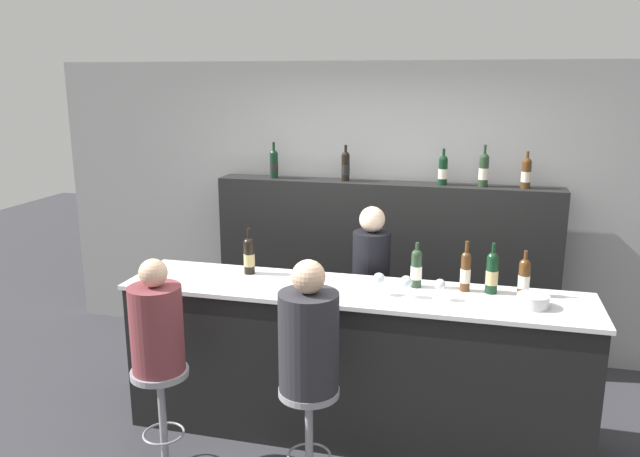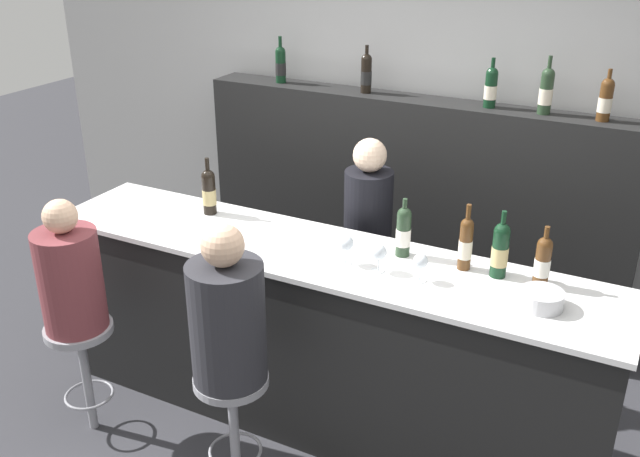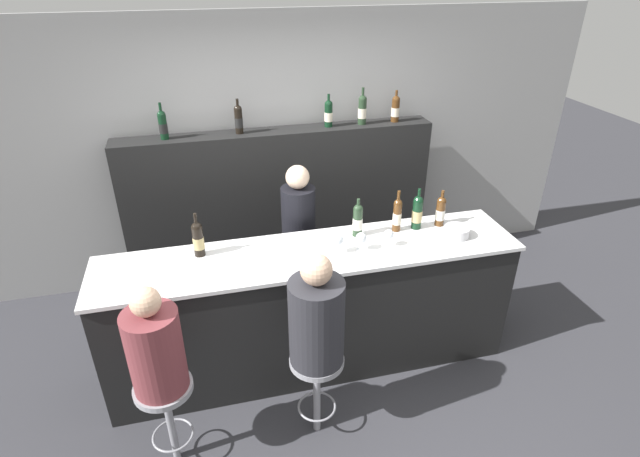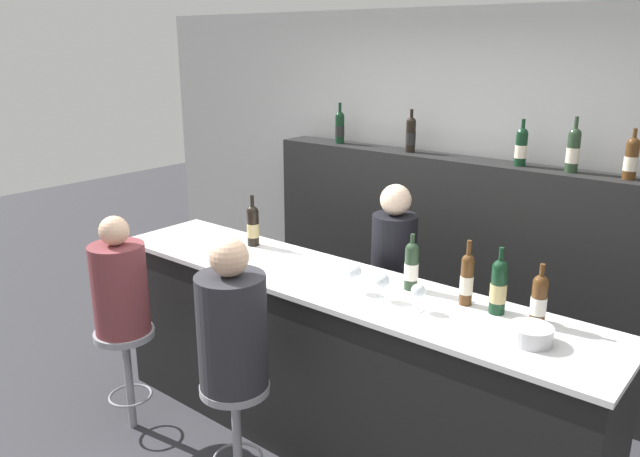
{
  "view_description": "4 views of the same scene",
  "coord_description": "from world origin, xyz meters",
  "views": [
    {
      "loc": [
        0.77,
        -3.6,
        2.46
      ],
      "look_at": [
        -0.22,
        0.25,
        1.49
      ],
      "focal_mm": 35.0,
      "sensor_mm": 36.0,
      "label": 1
    },
    {
      "loc": [
        1.54,
        -2.65,
        2.71
      ],
      "look_at": [
        0.01,
        0.3,
        1.21
      ],
      "focal_mm": 40.0,
      "sensor_mm": 36.0,
      "label": 2
    },
    {
      "loc": [
        -0.71,
        -2.75,
        2.99
      ],
      "look_at": [
        0.05,
        0.25,
        1.29
      ],
      "focal_mm": 28.0,
      "sensor_mm": 36.0,
      "label": 3
    },
    {
      "loc": [
        2.01,
        -2.29,
        2.36
      ],
      "look_at": [
        -0.15,
        0.37,
        1.33
      ],
      "focal_mm": 35.0,
      "sensor_mm": 36.0,
      "label": 4
    }
  ],
  "objects": [
    {
      "name": "metal_bowl",
      "position": [
        1.15,
        0.26,
        1.11
      ],
      "size": [
        0.2,
        0.2,
        0.08
      ],
      "color": "#B7B7BC",
      "rests_on": "bar_counter"
    },
    {
      "name": "wine_glass_2",
      "position": [
        0.58,
        0.25,
        1.17
      ],
      "size": [
        0.07,
        0.07,
        0.14
      ],
      "color": "silver",
      "rests_on": "bar_counter"
    },
    {
      "name": "wine_bottle_backbar_4",
      "position": [
        1.15,
        1.65,
        1.71
      ],
      "size": [
        0.08,
        0.08,
        0.3
      ],
      "color": "#4C2D14",
      "rests_on": "back_bar_cabinet"
    },
    {
      "name": "bar_stool_left",
      "position": [
        -1.1,
        -0.36,
        0.52
      ],
      "size": [
        0.36,
        0.36,
        0.67
      ],
      "color": "gray",
      "rests_on": "ground_plane"
    },
    {
      "name": "guest_seated_left",
      "position": [
        -1.1,
        -0.36,
        0.98
      ],
      "size": [
        0.33,
        0.33,
        0.73
      ],
      "color": "brown",
      "rests_on": "bar_stool_left"
    },
    {
      "name": "bar_counter",
      "position": [
        0.0,
        0.31,
        0.54
      ],
      "size": [
        3.15,
        0.65,
        1.07
      ],
      "color": "black",
      "rests_on": "ground_plane"
    },
    {
      "name": "back_bar_cabinet",
      "position": [
        0.0,
        1.65,
        0.79
      ],
      "size": [
        2.96,
        0.28,
        1.58
      ],
      "color": "black",
      "rests_on": "ground_plane"
    },
    {
      "name": "wine_bottle_backbar_0",
      "position": [
        -1.0,
        1.65,
        1.71
      ],
      "size": [
        0.07,
        0.07,
        0.32
      ],
      "color": "black",
      "rests_on": "back_bar_cabinet"
    },
    {
      "name": "wine_glass_1",
      "position": [
        0.36,
        0.25,
        1.17
      ],
      "size": [
        0.08,
        0.08,
        0.14
      ],
      "color": "silver",
      "rests_on": "bar_counter"
    },
    {
      "name": "wine_bottle_counter_1",
      "position": [
        0.4,
        0.47,
        1.21
      ],
      "size": [
        0.08,
        0.08,
        0.31
      ],
      "color": "#233823",
      "rests_on": "bar_counter"
    },
    {
      "name": "wine_bottle_counter_0",
      "position": [
        -0.8,
        0.47,
        1.21
      ],
      "size": [
        0.08,
        0.08,
        0.34
      ],
      "color": "black",
      "rests_on": "bar_counter"
    },
    {
      "name": "wall_back",
      "position": [
        0.0,
        1.88,
        1.3
      ],
      "size": [
        6.4,
        0.05,
        2.6
      ],
      "color": "#9E9E9E",
      "rests_on": "ground_plane"
    },
    {
      "name": "bar_stool_right",
      "position": [
        -0.13,
        -0.36,
        0.52
      ],
      "size": [
        0.36,
        0.36,
        0.67
      ],
      "color": "gray",
      "rests_on": "ground_plane"
    },
    {
      "name": "wine_bottle_backbar_3",
      "position": [
        0.81,
        1.65,
        1.72
      ],
      "size": [
        0.08,
        0.08,
        0.34
      ],
      "color": "#233823",
      "rests_on": "back_bar_cabinet"
    },
    {
      "name": "wine_bottle_backbar_1",
      "position": [
        -0.35,
        1.65,
        1.71
      ],
      "size": [
        0.07,
        0.07,
        0.31
      ],
      "color": "black",
      "rests_on": "back_bar_cabinet"
    },
    {
      "name": "wine_bottle_counter_4",
      "position": [
        1.1,
        0.47,
        1.2
      ],
      "size": [
        0.08,
        0.08,
        0.3
      ],
      "color": "#4C2D14",
      "rests_on": "bar_counter"
    },
    {
      "name": "wine_bottle_backbar_2",
      "position": [
        0.48,
        1.65,
        1.71
      ],
      "size": [
        0.08,
        0.08,
        0.3
      ],
      "color": "black",
      "rests_on": "back_bar_cabinet"
    },
    {
      "name": "bartender",
      "position": [
        0.02,
        0.89,
        0.71
      ],
      "size": [
        0.28,
        0.28,
        1.53
      ],
      "color": "black",
      "rests_on": "ground_plane"
    },
    {
      "name": "guest_seated_right",
      "position": [
        -0.13,
        -0.36,
        1.01
      ],
      "size": [
        0.35,
        0.35,
        0.79
      ],
      "color": "#28282D",
      "rests_on": "bar_stool_right"
    },
    {
      "name": "wine_glass_0",
      "position": [
        0.18,
        0.25,
        1.18
      ],
      "size": [
        0.08,
        0.08,
        0.15
      ],
      "color": "silver",
      "rests_on": "bar_counter"
    },
    {
      "name": "ground_plane",
      "position": [
        0.0,
        0.0,
        0.0
      ],
      "size": [
        16.0,
        16.0,
        0.0
      ],
      "primitive_type": "plane",
      "color": "#333338"
    },
    {
      "name": "wine_bottle_counter_2",
      "position": [
        0.73,
        0.47,
        1.21
      ],
      "size": [
        0.07,
        0.07,
        0.34
      ],
      "color": "#4C2D14",
      "rests_on": "bar_counter"
    },
    {
      "name": "wine_bottle_counter_3",
      "position": [
        0.9,
        0.47,
        1.21
      ],
      "size": [
        0.08,
        0.08,
        0.34
      ],
      "color": "black",
      "rests_on": "bar_counter"
    }
  ]
}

